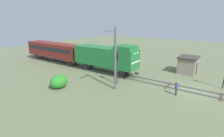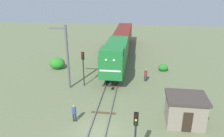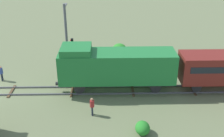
% 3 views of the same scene
% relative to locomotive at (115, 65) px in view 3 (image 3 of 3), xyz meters
% --- Properties ---
extents(locomotive, '(2.90, 11.60, 4.60)m').
position_rel_locomotive_xyz_m(locomotive, '(0.00, 0.00, 0.00)').
color(locomotive, '#1E7233').
rests_on(locomotive, railway_track).
extents(traffic_signal_mid, '(0.32, 0.34, 4.35)m').
position_rel_locomotive_xyz_m(traffic_signal_mid, '(-3.40, -4.43, 0.24)').
color(traffic_signal_mid, '#262628').
rests_on(traffic_signal_mid, ground).
extents(worker_near_track, '(0.38, 0.38, 1.70)m').
position_rel_locomotive_xyz_m(worker_near_track, '(-2.40, -11.98, -1.78)').
color(worker_near_track, '#262B38').
rests_on(worker_near_track, ground).
extents(worker_by_signal, '(0.38, 0.38, 1.70)m').
position_rel_locomotive_xyz_m(worker_by_signal, '(4.20, -2.10, -1.78)').
color(worker_by_signal, '#262B38').
rests_on(worker_by_signal, ground).
extents(catenary_mast, '(1.94, 0.28, 7.65)m').
position_rel_locomotive_xyz_m(catenary_mast, '(-5.06, -5.21, 1.30)').
color(catenary_mast, '#595960').
rests_on(catenary_mast, ground).
extents(bush_near, '(2.33, 1.91, 1.70)m').
position_rel_locomotive_xyz_m(bush_near, '(-8.82, 0.85, -1.93)').
color(bush_near, '#288526').
rests_on(bush_near, ground).
extents(bush_mid, '(1.40, 1.15, 1.02)m').
position_rel_locomotive_xyz_m(bush_mid, '(6.80, 1.92, -2.26)').
color(bush_mid, '#257D26').
rests_on(bush_mid, ground).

